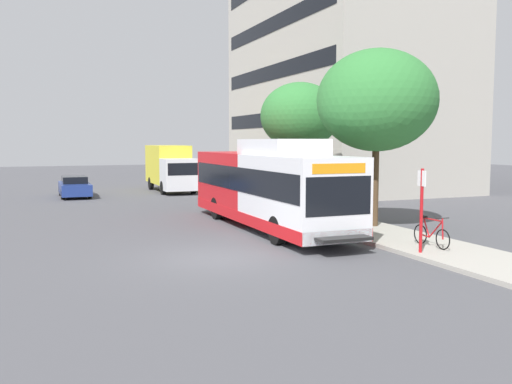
{
  "coord_description": "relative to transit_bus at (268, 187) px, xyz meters",
  "views": [
    {
      "loc": [
        -5.13,
        -15.91,
        3.58
      ],
      "look_at": [
        2.88,
        4.0,
        1.6
      ],
      "focal_mm": 38.96,
      "sensor_mm": 36.0,
      "label": 1
    }
  ],
  "objects": [
    {
      "name": "ground_plane",
      "position": [
        -3.76,
        3.08,
        -1.7
      ],
      "size": [
        120.0,
        120.0,
        0.0
      ],
      "primitive_type": "plane",
      "color": "#4C4C51"
    },
    {
      "name": "bus_stop_sign_pole",
      "position": [
        2.14,
        -7.03,
        -0.05
      ],
      "size": [
        0.1,
        0.36,
        2.6
      ],
      "color": "red",
      "rests_on": "sidewalk_curb"
    },
    {
      "name": "bicycle_parked",
      "position": [
        3.08,
        -6.4,
        -1.14
      ],
      "size": [
        0.52,
        1.76,
        1.02
      ],
      "color": "black",
      "rests_on": "sidewalk_curb"
    },
    {
      "name": "box_truck_background",
      "position": [
        0.16,
        17.92,
        0.04
      ],
      "size": [
        2.32,
        7.01,
        3.25
      ],
      "color": "silver",
      "rests_on": "ground"
    },
    {
      "name": "street_tree_near_stop",
      "position": [
        3.91,
        -1.92,
        3.47
      ],
      "size": [
        4.78,
        4.78,
        7.08
      ],
      "color": "#4C3823",
      "rests_on": "sidewalk_curb"
    },
    {
      "name": "lattice_comm_tower",
      "position": [
        14.52,
        34.92,
        6.26
      ],
      "size": [
        1.1,
        1.1,
        24.35
      ],
      "color": "#B7B7BC",
      "rests_on": "ground"
    },
    {
      "name": "sidewalk_curb",
      "position": [
        3.24,
        1.08,
        -1.63
      ],
      "size": [
        3.0,
        56.0,
        0.14
      ],
      "primitive_type": "cube",
      "color": "#A8A399",
      "rests_on": "ground"
    },
    {
      "name": "street_tree_mid_block",
      "position": [
        4.08,
        5.31,
        3.16
      ],
      "size": [
        4.1,
        4.1,
        6.47
      ],
      "color": "#4C3823",
      "rests_on": "sidewalk_curb"
    },
    {
      "name": "transit_bus",
      "position": [
        0.0,
        0.0,
        0.0
      ],
      "size": [
        2.58,
        12.25,
        3.65
      ],
      "color": "white",
      "rests_on": "ground"
    },
    {
      "name": "parked_car_far_lane",
      "position": [
        -6.47,
        16.31,
        -1.04
      ],
      "size": [
        1.8,
        4.5,
        1.33
      ],
      "color": "navy",
      "rests_on": "ground"
    }
  ]
}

